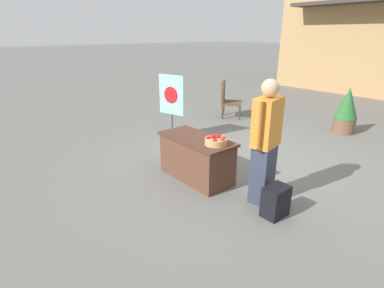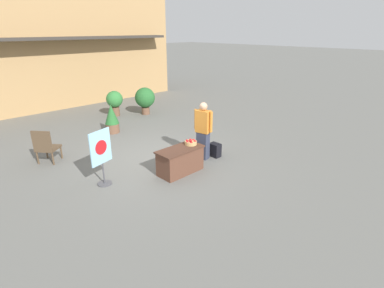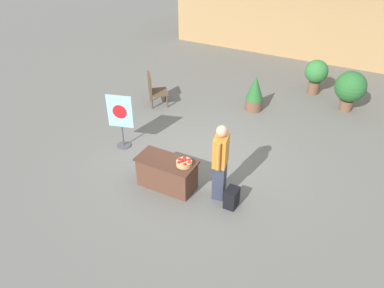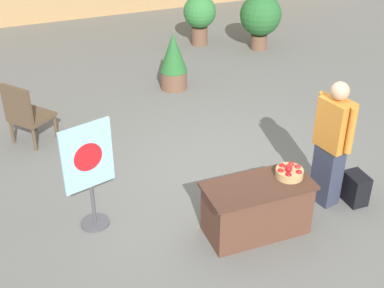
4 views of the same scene
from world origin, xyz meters
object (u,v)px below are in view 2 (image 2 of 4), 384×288
object	(u,v)px
backpack	(215,150)
potted_plant_far_left	(112,118)
poster_board	(101,155)
potted_plant_near_right	(145,98)
display_table	(180,160)
apple_basket	(191,142)
potted_plant_near_left	(115,101)
patio_chair	(45,146)
person_visitor	(203,130)

from	to	relation	value
backpack	potted_plant_far_left	distance (m)	4.37
poster_board	potted_plant_near_right	xyz separation A→B (m)	(4.74, 4.72, -0.07)
display_table	backpack	world-z (taller)	display_table
potted_plant_far_left	potted_plant_near_right	bearing A→B (deg)	27.27
apple_basket	potted_plant_near_left	xyz separation A→B (m)	(1.36, 6.27, -0.07)
display_table	poster_board	size ratio (longest dim) A/B	0.91
backpack	potted_plant_near_right	distance (m)	5.70
potted_plant_near_left	backpack	bearing A→B (deg)	-92.54
potted_plant_near_left	display_table	bearing A→B (deg)	-105.78
poster_board	potted_plant_near_left	bearing A→B (deg)	130.87
patio_chair	potted_plant_near_right	xyz separation A→B (m)	(5.26, 2.38, 0.20)
backpack	poster_board	size ratio (longest dim) A/B	0.29
potted_plant_near_left	poster_board	bearing A→B (deg)	-123.50
potted_plant_near_left	potted_plant_far_left	distance (m)	2.40
patio_chair	potted_plant_far_left	distance (m)	3.01
apple_basket	patio_chair	world-z (taller)	patio_chair
person_visitor	potted_plant_near_right	world-z (taller)	person_visitor
person_visitor	potted_plant_near_left	xyz separation A→B (m)	(0.64, 6.06, -0.19)
backpack	patio_chair	xyz separation A→B (m)	(-3.85, 3.12, 0.33)
display_table	potted_plant_far_left	xyz separation A→B (m)	(0.45, 4.30, 0.20)
backpack	potted_plant_near_right	xyz separation A→B (m)	(1.41, 5.50, 0.53)
display_table	potted_plant_near_left	world-z (taller)	potted_plant_near_left
potted_plant_near_left	potted_plant_near_right	xyz separation A→B (m)	(1.13, -0.73, 0.05)
apple_basket	potted_plant_near_right	xyz separation A→B (m)	(2.49, 5.55, -0.03)
apple_basket	backpack	xyz separation A→B (m)	(1.08, 0.05, -0.55)
backpack	potted_plant_near_left	size ratio (longest dim) A/B	0.37
display_table	potted_plant_far_left	distance (m)	4.32
backpack	apple_basket	bearing A→B (deg)	-177.49
apple_basket	potted_plant_far_left	world-z (taller)	potted_plant_far_left
person_visitor	potted_plant_near_right	xyz separation A→B (m)	(1.77, 5.33, -0.15)
potted_plant_near_left	potted_plant_far_left	xyz separation A→B (m)	(-1.33, -2.00, -0.14)
patio_chair	potted_plant_near_left	world-z (taller)	potted_plant_near_left
apple_basket	potted_plant_near_left	distance (m)	6.42
backpack	poster_board	world-z (taller)	poster_board
poster_board	potted_plant_far_left	bearing A→B (deg)	130.93
display_table	poster_board	distance (m)	2.06
poster_board	patio_chair	world-z (taller)	poster_board
person_visitor	poster_board	distance (m)	3.03
potted_plant_near_left	potted_plant_near_right	bearing A→B (deg)	-32.71
display_table	person_visitor	size ratio (longest dim) A/B	0.76
backpack	poster_board	bearing A→B (deg)	166.77
person_visitor	poster_board	xyz separation A→B (m)	(-2.97, 0.61, -0.08)
backpack	poster_board	xyz separation A→B (m)	(-3.33, 0.78, 0.59)
backpack	potted_plant_far_left	bearing A→B (deg)	103.96
person_visitor	patio_chair	size ratio (longest dim) A/B	1.69
poster_board	potted_plant_far_left	world-z (taller)	poster_board
patio_chair	backpack	bearing A→B (deg)	-78.29
display_table	backpack	bearing A→B (deg)	2.58
backpack	potted_plant_near_right	size ratio (longest dim) A/B	0.34
apple_basket	patio_chair	size ratio (longest dim) A/B	0.33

